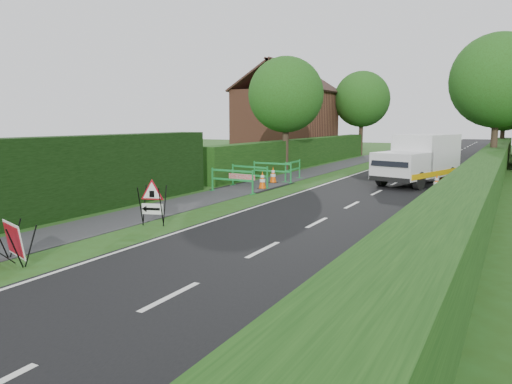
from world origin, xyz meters
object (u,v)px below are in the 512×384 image
at_px(triangle_sign, 151,199).
at_px(works_van, 419,158).
at_px(red_rect_sign, 14,240).
at_px(hatchback_car, 426,154).

height_order(triangle_sign, works_van, works_van).
xyz_separation_m(red_rect_sign, hatchback_car, (3.51, 30.21, 0.17)).
xyz_separation_m(triangle_sign, works_van, (5.03, 13.28, 0.45)).
bearing_deg(red_rect_sign, works_van, 93.41).
relative_size(red_rect_sign, triangle_sign, 1.01).
bearing_deg(works_van, red_rect_sign, -90.11).
bearing_deg(works_van, triangle_sign, -94.35).
bearing_deg(hatchback_car, works_van, -72.45).
distance_m(works_van, hatchback_car, 12.80).
distance_m(triangle_sign, works_van, 14.21).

